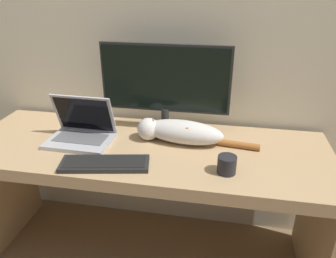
{
  "coord_description": "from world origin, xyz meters",
  "views": [
    {
      "loc": [
        0.36,
        -1.04,
        1.46
      ],
      "look_at": [
        0.12,
        0.28,
        0.82
      ],
      "focal_mm": 35.0,
      "sensor_mm": 36.0,
      "label": 1
    }
  ],
  "objects": [
    {
      "name": "external_keyboard",
      "position": [
        -0.13,
        0.11,
        0.71
      ],
      "size": [
        0.4,
        0.2,
        0.02
      ],
      "rotation": [
        0.0,
        0.0,
        0.19
      ],
      "color": "black",
      "rests_on": "desk"
    },
    {
      "name": "monitor",
      "position": [
        0.06,
        0.51,
        0.96
      ],
      "size": [
        0.66,
        0.16,
        0.46
      ],
      "color": "#282828",
      "rests_on": "desk"
    },
    {
      "name": "cat",
      "position": [
        0.15,
        0.39,
        0.76
      ],
      "size": [
        0.6,
        0.19,
        0.12
      ],
      "rotation": [
        0.0,
        0.0,
        -0.12
      ],
      "color": "silver",
      "rests_on": "desk"
    },
    {
      "name": "desk",
      "position": [
        0.0,
        0.32,
        0.57
      ],
      "size": [
        1.78,
        0.63,
        0.7
      ],
      "color": "tan",
      "rests_on": "ground_plane"
    },
    {
      "name": "coffee_mug",
      "position": [
        0.39,
        0.15,
        0.74
      ],
      "size": [
        0.08,
        0.08,
        0.08
      ],
      "color": "#232328",
      "rests_on": "desk"
    },
    {
      "name": "laptop",
      "position": [
        -0.32,
        0.31,
        0.75
      ],
      "size": [
        0.32,
        0.23,
        0.23
      ],
      "rotation": [
        0.0,
        0.0,
        -0.03
      ],
      "color": "#B7B7BC",
      "rests_on": "desk"
    },
    {
      "name": "wall_back",
      "position": [
        0.0,
        0.69,
        1.3
      ],
      "size": [
        6.4,
        0.06,
        2.6
      ],
      "color": "beige",
      "rests_on": "ground_plane"
    }
  ]
}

